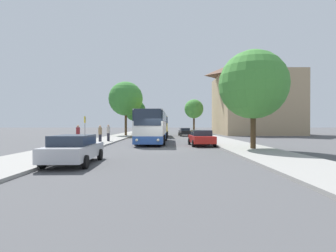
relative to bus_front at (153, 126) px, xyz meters
name	(u,v)px	position (x,y,z in m)	size (l,w,h in m)	color
ground_plane	(159,148)	(0.88, -6.59, -1.80)	(300.00, 300.00, 0.00)	#4C4C4F
sidewalk_left	(75,148)	(-6.12, -6.59, -1.72)	(4.00, 120.00, 0.15)	gray
sidewalk_right	(244,148)	(7.88, -6.59, -1.72)	(4.00, 120.00, 0.15)	gray
building_right_background	(254,94)	(19.18, 24.60, 6.29)	(14.28, 15.79, 16.17)	tan
bus_front	(153,126)	(0.00, 0.00, 0.00)	(3.13, 12.18, 3.36)	#2D519E
bus_middle	(159,126)	(0.22, 14.88, -0.08)	(3.01, 11.94, 3.21)	#2D2D2D
parked_car_left_curb	(74,149)	(-3.18, -15.18, -1.03)	(2.20, 4.70, 1.46)	#B7B7BC
parked_car_right_near	(201,138)	(4.72, -3.83, -1.03)	(2.25, 4.40, 1.46)	red
parked_car_right_far	(185,132)	(4.65, 16.93, -1.06)	(2.10, 4.74, 1.39)	black
bus_stop_sign	(85,127)	(-6.20, -3.69, -0.01)	(0.08, 0.45, 2.64)	gray
pedestrian_waiting_near	(108,133)	(-5.00, 0.85, -0.71)	(0.36, 0.36, 1.84)	#23232D
pedestrian_waiting_far	(100,134)	(-5.24, -1.86, -0.75)	(0.36, 0.36, 1.77)	#23232D
pedestrian_walking_back	(78,134)	(-7.01, -3.22, -0.73)	(0.36, 0.36, 1.81)	#23232D
tree_left_near	(135,111)	(-4.96, 25.61, 3.05)	(4.34, 4.34, 6.88)	#513D23
tree_left_far	(126,99)	(-5.44, 16.20, 4.56)	(5.78, 5.78, 9.12)	#47331E
tree_right_near	(194,109)	(7.41, 28.07, 3.54)	(4.09, 4.09, 7.27)	#47331E
tree_right_mid	(253,85)	(8.11, -8.29, 3.24)	(5.25, 5.25, 7.53)	#47331E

